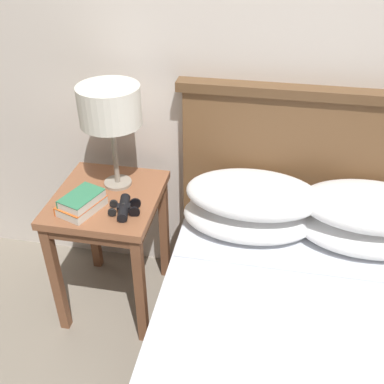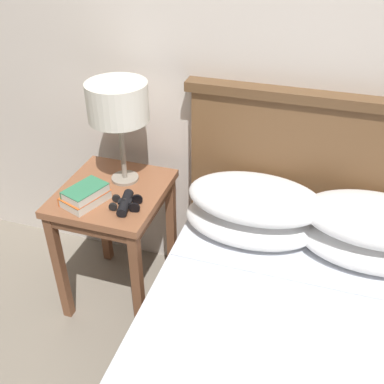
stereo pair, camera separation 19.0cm
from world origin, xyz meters
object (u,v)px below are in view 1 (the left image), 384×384
at_px(bed, 299,369).
at_px(table_lamp, 110,108).
at_px(book_on_nightstand, 81,206).
at_px(binoculars_pair, 124,208).
at_px(book_stacked_on_top, 81,198).
at_px(nightstand, 109,213).

relative_size(bed, table_lamp, 3.90).
distance_m(book_on_nightstand, binoculars_pair, 0.19).
bearing_deg(table_lamp, book_stacked_on_top, -109.78).
xyz_separation_m(book_on_nightstand, book_stacked_on_top, (0.01, -0.00, 0.04)).
relative_size(nightstand, book_on_nightstand, 2.92).
distance_m(nightstand, bed, 1.07).
distance_m(book_stacked_on_top, binoculars_pair, 0.19).
xyz_separation_m(nightstand, table_lamp, (0.02, 0.10, 0.49)).
xyz_separation_m(bed, table_lamp, (-0.89, 0.60, 0.75)).
relative_size(nightstand, bed, 0.36).
xyz_separation_m(bed, book_on_nightstand, (-0.98, 0.37, 0.38)).
bearing_deg(nightstand, bed, -28.66).
height_order(table_lamp, book_on_nightstand, table_lamp).
height_order(nightstand, binoculars_pair, binoculars_pair).
relative_size(nightstand, binoculars_pair, 4.09).
relative_size(bed, book_stacked_on_top, 8.89).
relative_size(book_stacked_on_top, binoculars_pair, 1.29).
bearing_deg(table_lamp, nightstand, -102.64).
xyz_separation_m(table_lamp, binoculars_pair, (0.10, -0.21, -0.37)).
relative_size(bed, book_on_nightstand, 8.20).
bearing_deg(book_on_nightstand, table_lamp, 68.51).
bearing_deg(binoculars_pair, bed, -26.18).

